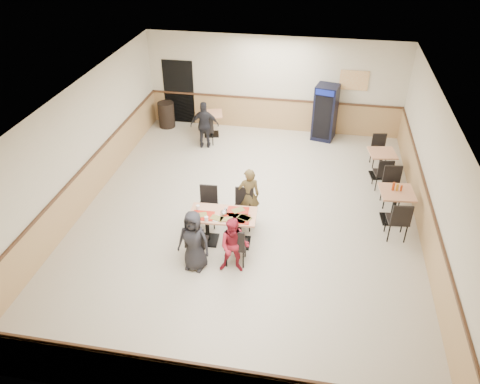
% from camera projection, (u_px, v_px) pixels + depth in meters
% --- Properties ---
extents(ground, '(10.00, 10.00, 0.00)m').
position_uv_depth(ground, '(247.00, 217.00, 11.24)').
color(ground, beige).
rests_on(ground, ground).
extents(room_shell, '(10.00, 10.00, 10.00)m').
position_uv_depth(room_shell, '(327.00, 152.00, 12.76)').
color(room_shell, silver).
rests_on(room_shell, ground).
extents(main_table, '(1.48, 0.80, 0.77)m').
position_uv_depth(main_table, '(223.00, 224.00, 10.18)').
color(main_table, black).
rests_on(main_table, ground).
extents(main_chairs, '(1.36, 1.75, 0.98)m').
position_uv_depth(main_chairs, '(221.00, 224.00, 10.20)').
color(main_chairs, black).
rests_on(main_chairs, ground).
extents(diner_woman_left, '(0.72, 0.51, 1.37)m').
position_uv_depth(diner_woman_left, '(194.00, 241.00, 9.41)').
color(diner_woman_left, black).
rests_on(diner_woman_left, ground).
extents(diner_woman_right, '(0.66, 0.53, 1.28)m').
position_uv_depth(diner_woman_right, '(234.00, 246.00, 9.35)').
color(diner_woman_right, maroon).
rests_on(diner_woman_right, ground).
extents(diner_man_opposite, '(0.59, 0.47, 1.41)m').
position_uv_depth(diner_man_opposite, '(249.00, 196.00, 10.75)').
color(diner_man_opposite, brown).
rests_on(diner_man_opposite, ground).
extents(lone_diner, '(0.89, 0.49, 1.44)m').
position_uv_depth(lone_diner, '(205.00, 125.00, 13.89)').
color(lone_diner, black).
rests_on(lone_diner, ground).
extents(tabletop_clutter, '(1.29, 0.67, 0.12)m').
position_uv_depth(tabletop_clutter, '(225.00, 216.00, 9.96)').
color(tabletop_clutter, '#B11A0B').
rests_on(tabletop_clutter, main_table).
extents(side_table_near, '(0.83, 0.83, 0.81)m').
position_uv_depth(side_table_near, '(395.00, 201.00, 10.85)').
color(side_table_near, black).
rests_on(side_table_near, ground).
extents(side_table_near_chair_south, '(0.52, 0.52, 1.03)m').
position_uv_depth(side_table_near_chair_south, '(398.00, 219.00, 10.33)').
color(side_table_near_chair_south, black).
rests_on(side_table_near_chair_south, ground).
extents(side_table_near_chair_north, '(0.52, 0.52, 1.03)m').
position_uv_depth(side_table_near_chair_north, '(392.00, 187.00, 11.40)').
color(side_table_near_chair_north, black).
rests_on(side_table_near_chair_north, ground).
extents(side_table_far, '(0.79, 0.79, 0.74)m').
position_uv_depth(side_table_far, '(381.00, 160.00, 12.58)').
color(side_table_far, black).
rests_on(side_table_far, ground).
extents(side_table_far_chair_south, '(0.50, 0.50, 0.93)m').
position_uv_depth(side_table_far_chair_south, '(382.00, 172.00, 12.10)').
color(side_table_far_chair_south, black).
rests_on(side_table_far_chair_south, ground).
extents(side_table_far_chair_north, '(0.50, 0.50, 0.93)m').
position_uv_depth(side_table_far_chair_north, '(379.00, 151.00, 13.07)').
color(side_table_far_chair_north, black).
rests_on(side_table_far_chair_north, ground).
extents(condiment_caddy, '(0.23, 0.06, 0.20)m').
position_uv_depth(condiment_caddy, '(396.00, 187.00, 10.70)').
color(condiment_caddy, '#A9330C').
rests_on(condiment_caddy, side_table_near).
extents(back_table, '(0.84, 0.84, 0.74)m').
position_uv_depth(back_table, '(211.00, 121.00, 14.71)').
color(back_table, black).
rests_on(back_table, ground).
extents(back_table_chair_lone, '(0.53, 0.53, 0.94)m').
position_uv_depth(back_table_chair_lone, '(207.00, 129.00, 14.23)').
color(back_table_chair_lone, black).
rests_on(back_table_chair_lone, ground).
extents(pepsi_cooler, '(0.78, 0.78, 1.72)m').
position_uv_depth(pepsi_cooler, '(325.00, 113.00, 14.31)').
color(pepsi_cooler, black).
rests_on(pepsi_cooler, ground).
extents(trash_bin, '(0.53, 0.53, 0.83)m').
position_uv_depth(trash_bin, '(166.00, 115.00, 15.27)').
color(trash_bin, black).
rests_on(trash_bin, ground).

